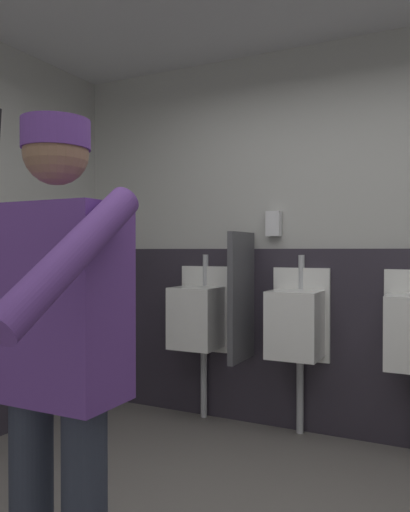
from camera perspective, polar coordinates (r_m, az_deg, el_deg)
wall_back at (r=3.59m, az=15.74°, el=1.95°), size 4.86×0.12×2.71m
wainscot_band_back at (r=3.57m, az=15.47°, el=-9.54°), size 4.26×0.03×1.28m
urinal_left at (r=3.75m, az=-0.75°, el=-6.93°), size 0.40×0.34×1.24m
urinal_middle at (r=3.48m, az=10.39°, el=-7.55°), size 0.40×0.34×1.24m
privacy_divider_panel at (r=3.51m, az=4.17°, el=-4.61°), size 0.04×0.40×0.90m
person at (r=1.66m, az=-16.76°, el=-9.59°), size 0.65×0.60×1.68m
soap_dispenser at (r=3.62m, az=7.83°, el=3.67°), size 0.10×0.07×0.18m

